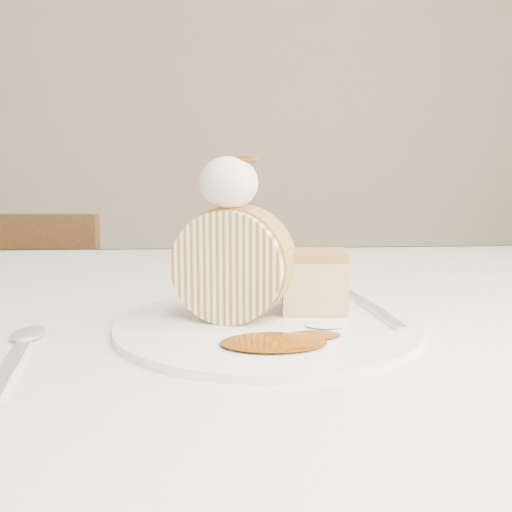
{
  "coord_description": "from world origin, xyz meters",
  "views": [
    {
      "loc": [
        0.01,
        -0.47,
        0.9
      ],
      "look_at": [
        0.04,
        0.08,
        0.82
      ],
      "focal_mm": 40.0,
      "sensor_mm": 36.0,
      "label": 1
    }
  ],
  "objects": [
    {
      "name": "whipped_cream",
      "position": [
        0.02,
        0.08,
        0.89
      ],
      "size": [
        0.06,
        0.06,
        0.05
      ],
      "primitive_type": "ellipsoid",
      "color": "white",
      "rests_on": "roulade_slice"
    },
    {
      "name": "table",
      "position": [
        0.0,
        0.2,
        0.66
      ],
      "size": [
        1.4,
        0.9,
        0.75
      ],
      "color": "silver",
      "rests_on": "ground"
    },
    {
      "name": "fork",
      "position": [
        0.17,
        0.09,
        0.76
      ],
      "size": [
        0.04,
        0.18,
        0.0
      ],
      "primitive_type": "cube",
      "rotation": [
        0.0,
        0.0,
        0.07
      ],
      "color": "silver",
      "rests_on": "plate"
    },
    {
      "name": "caramel_pool",
      "position": [
        0.05,
        -0.01,
        0.76
      ],
      "size": [
        0.1,
        0.07,
        0.0
      ],
      "primitive_type": null,
      "rotation": [
        0.0,
        0.0,
        -0.09
      ],
      "color": "#672D04",
      "rests_on": "plate"
    },
    {
      "name": "chair_far",
      "position": [
        -0.46,
        1.01,
        0.46
      ],
      "size": [
        0.41,
        0.41,
        0.8
      ],
      "rotation": [
        0.0,
        0.0,
        3.04
      ],
      "color": "brown",
      "rests_on": "ground"
    },
    {
      "name": "cake_chunk",
      "position": [
        0.1,
        0.11,
        0.78
      ],
      "size": [
        0.07,
        0.07,
        0.05
      ],
      "primitive_type": "cube",
      "rotation": [
        0.0,
        0.0,
        -0.09
      ],
      "color": "#B58944",
      "rests_on": "plate"
    },
    {
      "name": "spoon",
      "position": [
        -0.16,
        -0.03,
        0.75
      ],
      "size": [
        0.05,
        0.17,
        0.0
      ],
      "primitive_type": "cube",
      "rotation": [
        0.0,
        0.0,
        0.15
      ],
      "color": "silver",
      "rests_on": "table"
    },
    {
      "name": "caramel_drizzle",
      "position": [
        0.03,
        0.08,
        0.92
      ],
      "size": [
        0.03,
        0.02,
        0.01
      ],
      "primitive_type": "ellipsoid",
      "color": "#672D04",
      "rests_on": "whipped_cream"
    },
    {
      "name": "plate",
      "position": [
        0.05,
        0.07,
        0.75
      ],
      "size": [
        0.32,
        0.32,
        0.01
      ],
      "primitive_type": "cylinder",
      "rotation": [
        0.0,
        0.0,
        -0.09
      ],
      "color": "white",
      "rests_on": "table"
    },
    {
      "name": "roulade_slice",
      "position": [
        0.02,
        0.08,
        0.81
      ],
      "size": [
        0.12,
        0.09,
        0.11
      ],
      "primitive_type": "cylinder",
      "rotation": [
        1.57,
        0.0,
        -0.33
      ],
      "color": "beige",
      "rests_on": "plate"
    }
  ]
}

